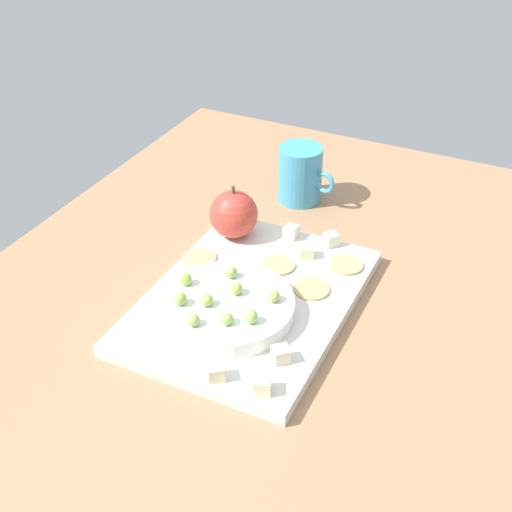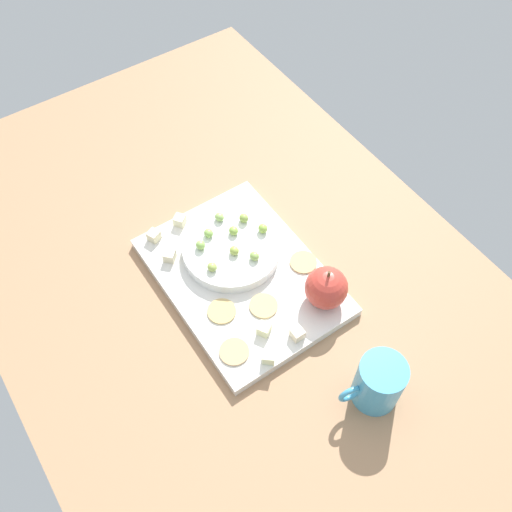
# 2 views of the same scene
# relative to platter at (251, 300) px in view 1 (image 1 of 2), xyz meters

# --- Properties ---
(table) EXTENTS (1.25, 0.84, 0.04)m
(table) POSITION_rel_platter_xyz_m (-0.04, -0.01, -0.03)
(table) COLOR #9D7452
(table) RESTS_ON ground
(platter) EXTENTS (0.36, 0.27, 0.02)m
(platter) POSITION_rel_platter_xyz_m (0.00, 0.00, 0.00)
(platter) COLOR silver
(platter) RESTS_ON table
(serving_dish) EXTENTS (0.18, 0.18, 0.02)m
(serving_dish) POSITION_rel_platter_xyz_m (-0.05, 0.01, 0.02)
(serving_dish) COLOR white
(serving_dish) RESTS_ON platter
(apple_whole) EXTENTS (0.07, 0.07, 0.07)m
(apple_whole) POSITION_rel_platter_xyz_m (0.13, 0.09, 0.05)
(apple_whole) COLOR #C33C30
(apple_whole) RESTS_ON platter
(apple_stem) EXTENTS (0.01, 0.01, 0.01)m
(apple_stem) POSITION_rel_platter_xyz_m (0.13, 0.09, 0.09)
(apple_stem) COLOR brown
(apple_stem) RESTS_ON apple_whole
(cheese_cube_0) EXTENTS (0.03, 0.03, 0.02)m
(cheese_cube_0) POSITION_rel_platter_xyz_m (-0.10, -0.09, 0.02)
(cheese_cube_0) COLOR beige
(cheese_cube_0) RESTS_ON platter
(cheese_cube_1) EXTENTS (0.03, 0.03, 0.02)m
(cheese_cube_1) POSITION_rel_platter_xyz_m (-0.16, -0.03, 0.02)
(cheese_cube_1) COLOR beige
(cheese_cube_1) RESTS_ON platter
(cheese_cube_2) EXTENTS (0.03, 0.03, 0.02)m
(cheese_cube_2) POSITION_rel_platter_xyz_m (0.12, -0.03, 0.02)
(cheese_cube_2) COLOR beige
(cheese_cube_2) RESTS_ON platter
(cheese_cube_3) EXTENTS (0.03, 0.03, 0.02)m
(cheese_cube_3) POSITION_rel_platter_xyz_m (-0.16, -0.09, 0.02)
(cheese_cube_3) COLOR beige
(cheese_cube_3) RESTS_ON platter
(cheese_cube_4) EXTENTS (0.02, 0.02, 0.02)m
(cheese_cube_4) POSITION_rel_platter_xyz_m (0.16, 0.01, 0.02)
(cheese_cube_4) COLOR beige
(cheese_cube_4) RESTS_ON platter
(cheese_cube_5) EXTENTS (0.03, 0.03, 0.02)m
(cheese_cube_5) POSITION_rel_platter_xyz_m (0.17, -0.06, 0.02)
(cheese_cube_5) COLOR beige
(cheese_cube_5) RESTS_ON platter
(cracker_0) EXTENTS (0.05, 0.05, 0.00)m
(cracker_0) POSITION_rel_platter_xyz_m (0.05, -0.07, 0.01)
(cracker_0) COLOR tan
(cracker_0) RESTS_ON platter
(cracker_1) EXTENTS (0.05, 0.05, 0.00)m
(cracker_1) POSITION_rel_platter_xyz_m (0.04, 0.11, 0.01)
(cracker_1) COLOR tan
(cracker_1) RESTS_ON platter
(cracker_2) EXTENTS (0.05, 0.05, 0.00)m
(cracker_2) POSITION_rel_platter_xyz_m (0.12, -0.10, 0.01)
(cracker_2) COLOR tan
(cracker_2) RESTS_ON platter
(cracker_3) EXTENTS (0.05, 0.05, 0.00)m
(cracker_3) POSITION_rel_platter_xyz_m (0.08, -0.01, 0.01)
(cracker_3) COLOR tan
(cracker_3) RESTS_ON platter
(grape_0) EXTENTS (0.02, 0.02, 0.02)m
(grape_0) POSITION_rel_platter_xyz_m (-0.11, 0.02, 0.04)
(grape_0) COLOR #99BF62
(grape_0) RESTS_ON serving_dish
(grape_1) EXTENTS (0.02, 0.02, 0.02)m
(grape_1) POSITION_rel_platter_xyz_m (-0.04, 0.08, 0.04)
(grape_1) COLOR #98C34B
(grape_1) RESTS_ON serving_dish
(grape_2) EXTENTS (0.02, 0.02, 0.02)m
(grape_2) POSITION_rel_platter_xyz_m (-0.08, 0.06, 0.04)
(grape_2) COLOR #93AF4F
(grape_2) RESTS_ON serving_dish
(grape_3) EXTENTS (0.02, 0.02, 0.02)m
(grape_3) POSITION_rel_platter_xyz_m (-0.00, 0.03, 0.04)
(grape_3) COLOR #90B456
(grape_3) RESTS_ON serving_dish
(grape_4) EXTENTS (0.02, 0.02, 0.02)m
(grape_4) POSITION_rel_platter_xyz_m (-0.03, 0.01, 0.04)
(grape_4) COLOR #9CB34A
(grape_4) RESTS_ON serving_dish
(grape_5) EXTENTS (0.02, 0.02, 0.02)m
(grape_5) POSITION_rel_platter_xyz_m (-0.07, 0.03, 0.04)
(grape_5) COLOR #90B84B
(grape_5) RESTS_ON serving_dish
(grape_6) EXTENTS (0.02, 0.02, 0.02)m
(grape_6) POSITION_rel_platter_xyz_m (-0.09, -0.01, 0.04)
(grape_6) COLOR #8EBC57
(grape_6) RESTS_ON serving_dish
(grape_7) EXTENTS (0.02, 0.02, 0.02)m
(grape_7) POSITION_rel_platter_xyz_m (-0.08, -0.04, 0.04)
(grape_7) COLOR #93C35A
(grape_7) RESTS_ON serving_dish
(grape_8) EXTENTS (0.02, 0.02, 0.02)m
(grape_8) POSITION_rel_platter_xyz_m (-0.02, -0.05, 0.04)
(grape_8) COLOR #9CB453
(grape_8) RESTS_ON serving_dish
(cup) EXTENTS (0.08, 0.11, 0.10)m
(cup) POSITION_rel_platter_xyz_m (0.30, 0.05, 0.04)
(cup) COLOR #409AC5
(cup) RESTS_ON table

